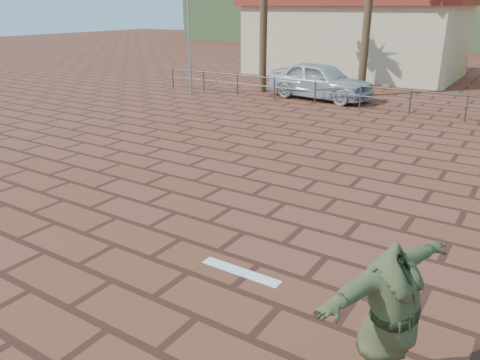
% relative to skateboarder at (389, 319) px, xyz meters
% --- Properties ---
extents(ground, '(120.00, 120.00, 0.00)m').
position_rel_skateboarder_xyz_m(ground, '(-3.35, 2.49, -0.99)').
color(ground, brown).
rests_on(ground, ground).
extents(paint_stripe, '(1.40, 0.22, 0.01)m').
position_rel_skateboarder_xyz_m(paint_stripe, '(-2.65, 1.29, -0.99)').
color(paint_stripe, white).
rests_on(paint_stripe, ground).
extents(guardrail, '(24.06, 0.06, 1.00)m').
position_rel_skateboarder_xyz_m(guardrail, '(-3.35, 14.49, -0.31)').
color(guardrail, '#47494F').
rests_on(guardrail, ground).
extents(building_west, '(12.60, 7.60, 4.50)m').
position_rel_skateboarder_xyz_m(building_west, '(-9.35, 24.49, 1.29)').
color(building_west, beige).
rests_on(building_west, ground).
extents(hill_back, '(35.00, 14.00, 8.00)m').
position_rel_skateboarder_xyz_m(hill_back, '(-25.35, 58.49, 3.01)').
color(hill_back, '#384C28').
rests_on(hill_back, ground).
extents(skateboarder, '(1.19, 2.23, 1.75)m').
position_rel_skateboarder_xyz_m(skateboarder, '(0.00, 0.00, 0.00)').
color(skateboarder, '#3C4525').
rests_on(skateboarder, longboard).
extents(car_silver, '(5.06, 2.58, 1.65)m').
position_rel_skateboarder_xyz_m(car_silver, '(-7.70, 15.77, -0.16)').
color(car_silver, '#B5B8BD').
rests_on(car_silver, ground).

